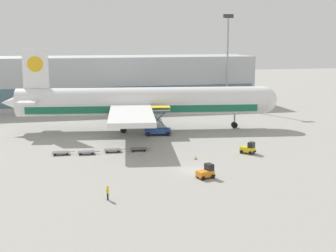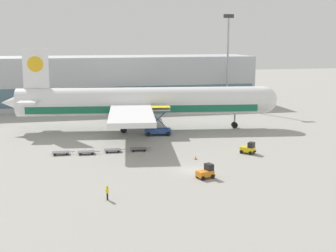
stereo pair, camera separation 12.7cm
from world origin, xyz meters
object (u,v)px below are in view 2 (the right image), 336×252
at_px(airplane_main, 139,102).
at_px(ground_crew_near, 107,191).
at_px(baggage_tug_mid, 206,172).
at_px(light_mast, 228,55).
at_px(baggage_dolly_third, 113,150).
at_px(scissor_lift_loader, 158,124).
at_px(baggage_dolly_second, 86,152).
at_px(traffic_cone_near, 196,157).
at_px(baggage_dolly_trail, 139,149).
at_px(baggage_dolly_lead, 61,152).
at_px(baggage_tug_foreground, 249,148).

distance_m(airplane_main, ground_crew_near, 44.03).
bearing_deg(baggage_tug_mid, light_mast, 50.65).
bearing_deg(ground_crew_near, baggage_tug_mid, 139.38).
bearing_deg(baggage_tug_mid, baggage_dolly_third, 104.74).
relative_size(scissor_lift_loader, baggage_dolly_second, 1.54).
xyz_separation_m(light_mast, traffic_cone_near, (-23.93, -51.75, -14.25)).
relative_size(airplane_main, scissor_lift_loader, 10.10).
relative_size(baggage_dolly_third, baggage_dolly_trail, 1.00).
xyz_separation_m(scissor_lift_loader, traffic_cone_near, (2.08, -20.23, -1.84)).
height_order(light_mast, baggage_tug_mid, light_mast).
bearing_deg(airplane_main, ground_crew_near, -96.59).
relative_size(baggage_dolly_second, baggage_dolly_trail, 1.00).
bearing_deg(ground_crew_near, baggage_dolly_second, -149.81).
bearing_deg(light_mast, ground_crew_near, -120.35).
xyz_separation_m(light_mast, baggage_dolly_lead, (-45.12, -43.84, -14.18)).
relative_size(scissor_lift_loader, ground_crew_near, 3.16).
xyz_separation_m(baggage_tug_mid, baggage_dolly_lead, (-19.77, 18.04, -0.49)).
bearing_deg(baggage_tug_foreground, baggage_dolly_lead, -146.36).
bearing_deg(baggage_dolly_second, baggage_dolly_third, 8.79).
xyz_separation_m(scissor_lift_loader, baggage_dolly_second, (-14.94, -12.92, -1.77)).
xyz_separation_m(baggage_dolly_trail, traffic_cone_near, (8.07, -7.64, -0.07)).
bearing_deg(baggage_tug_mid, scissor_lift_loader, 74.18).
xyz_separation_m(baggage_dolly_lead, baggage_dolly_third, (8.66, -0.12, 0.00)).
height_order(scissor_lift_loader, baggage_dolly_lead, scissor_lift_loader).
bearing_deg(baggage_dolly_third, baggage_dolly_second, -171.21).
bearing_deg(baggage_dolly_third, baggage_tug_foreground, -12.77).
bearing_deg(ground_crew_near, light_mast, 176.70).
distance_m(light_mast, scissor_lift_loader, 42.72).
relative_size(light_mast, scissor_lift_loader, 4.43).
bearing_deg(baggage_dolly_lead, light_mast, 46.72).
bearing_deg(baggage_tug_foreground, traffic_cone_near, -125.23).
bearing_deg(baggage_dolly_second, baggage_tug_foreground, -9.30).
bearing_deg(baggage_tug_foreground, scissor_lift_loader, 167.64).
bearing_deg(traffic_cone_near, baggage_dolly_third, 148.11).
height_order(scissor_lift_loader, traffic_cone_near, scissor_lift_loader).
relative_size(light_mast, baggage_dolly_third, 6.81).
height_order(airplane_main, scissor_lift_loader, airplane_main).
bearing_deg(baggage_dolly_trail, baggage_tug_mid, -66.91).
height_order(baggage_tug_foreground, ground_crew_near, baggage_tug_foreground).
height_order(baggage_tug_mid, baggage_dolly_third, baggage_tug_mid).
relative_size(airplane_main, baggage_dolly_trail, 15.51).
xyz_separation_m(baggage_tug_foreground, baggage_dolly_second, (-26.81, 5.63, -0.49)).
relative_size(baggage_tug_foreground, baggage_tug_mid, 1.00).
xyz_separation_m(baggage_dolly_lead, baggage_dolly_second, (4.16, -0.61, 0.00)).
distance_m(scissor_lift_loader, baggage_dolly_lead, 22.80).
distance_m(ground_crew_near, traffic_cone_near, 22.47).
bearing_deg(baggage_dolly_third, scissor_lift_loader, 52.47).
bearing_deg(light_mast, baggage_tug_foreground, -105.78).
distance_m(light_mast, baggage_tug_mid, 68.26).
xyz_separation_m(baggage_dolly_second, baggage_dolly_trail, (8.95, 0.33, 0.00)).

